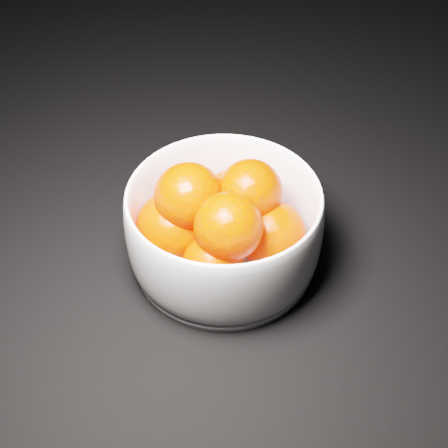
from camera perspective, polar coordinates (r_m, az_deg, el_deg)
The scene contains 3 objects.
ground at distance 0.94m, azimuth -4.40°, elevation 12.46°, with size 3.00×3.00×0.00m, color black.
bowl at distance 0.63m, azimuth 0.00°, elevation -0.32°, with size 0.20×0.20×0.10m.
orange_pile at distance 0.62m, azimuth -0.48°, elevation 0.38°, with size 0.16×0.15×0.11m.
Camera 1 is at (0.50, -0.63, 0.49)m, focal length 50.00 mm.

